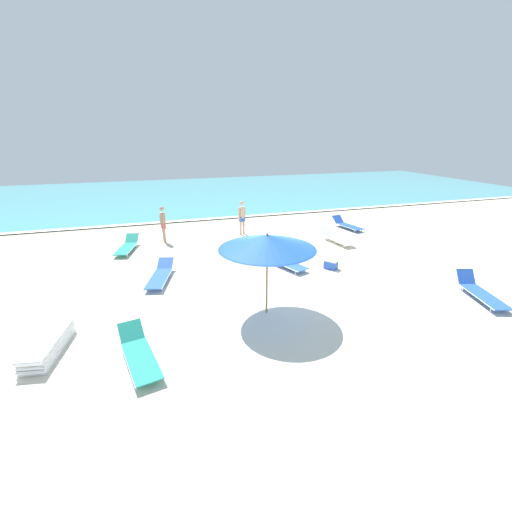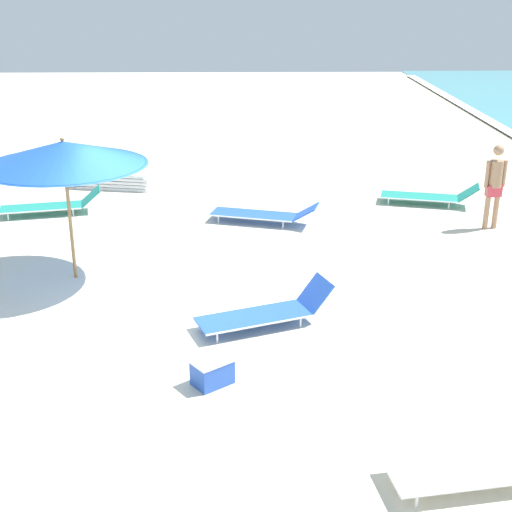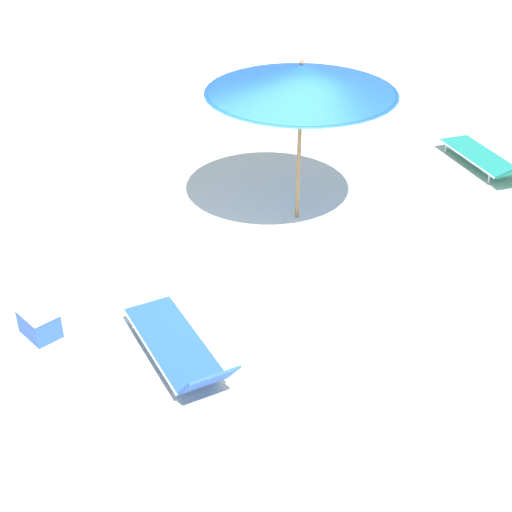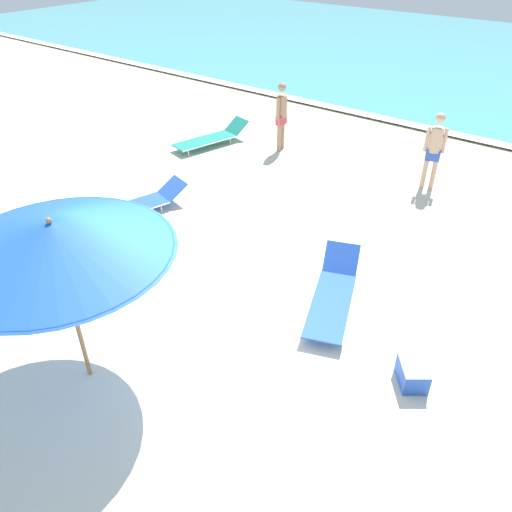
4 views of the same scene
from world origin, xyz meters
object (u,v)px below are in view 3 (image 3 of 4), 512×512
(beach_umbrella, at_px, (302,79))
(sun_lounger_mid_beach_pair_b, at_px, (488,159))
(cooler_box, at_px, (39,322))
(sun_lounger_near_water_right, at_px, (180,349))

(beach_umbrella, xyz_separation_m, sun_lounger_mid_beach_pair_b, (-3.61, -1.30, -1.99))
(sun_lounger_mid_beach_pair_b, bearing_deg, beach_umbrella, 7.58)
(sun_lounger_mid_beach_pair_b, relative_size, cooler_box, 3.70)
(sun_lounger_near_water_right, xyz_separation_m, sun_lounger_mid_beach_pair_b, (-5.52, -4.59, -0.01))
(sun_lounger_near_water_right, distance_m, cooler_box, 1.83)
(beach_umbrella, bearing_deg, sun_lounger_mid_beach_pair_b, -160.23)
(beach_umbrella, height_order, sun_lounger_mid_beach_pair_b, beach_umbrella)
(beach_umbrella, xyz_separation_m, cooler_box, (3.57, 2.54, -2.02))
(beach_umbrella, distance_m, sun_lounger_mid_beach_pair_b, 4.32)
(sun_lounger_near_water_right, distance_m, sun_lounger_mid_beach_pair_b, 7.18)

